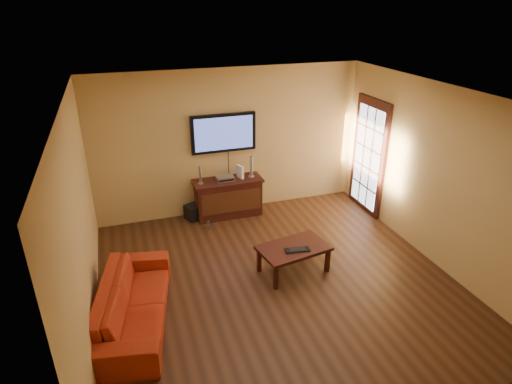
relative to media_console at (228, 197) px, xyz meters
name	(u,v)px	position (x,y,z in m)	size (l,w,h in m)	color
ground_plane	(277,281)	(0.13, -2.25, -0.36)	(5.00, 5.00, 0.00)	#351D0E
room_walls	(264,159)	(0.13, -1.62, 1.32)	(5.00, 5.00, 5.00)	tan
french_door	(368,158)	(2.59, -0.55, 0.69)	(0.07, 1.02, 2.22)	black
media_console	(228,197)	(0.00, 0.00, 0.00)	(1.28, 0.49, 0.72)	black
television	(224,133)	(0.00, 0.20, 1.19)	(1.19, 0.08, 0.70)	black
coffee_table	(294,250)	(0.44, -2.08, 0.01)	(1.11, 0.78, 0.43)	black
sofa	(132,296)	(-1.90, -2.46, 0.03)	(2.01, 0.59, 0.78)	#A52B12
speaker_left	(200,176)	(-0.51, -0.01, 0.51)	(0.09, 0.09, 0.34)	silver
speaker_right	(251,167)	(0.46, 0.02, 0.54)	(0.11, 0.11, 0.40)	silver
av_receiver	(225,178)	(-0.05, 0.02, 0.40)	(0.32, 0.23, 0.07)	silver
game_console	(240,172)	(0.25, 0.02, 0.48)	(0.05, 0.18, 0.24)	white
subwoofer	(194,212)	(-0.66, 0.06, -0.23)	(0.27, 0.27, 0.27)	black
bottle	(209,225)	(-0.49, -0.43, -0.28)	(0.06, 0.06, 0.18)	white
keyboard	(297,250)	(0.45, -2.19, 0.08)	(0.38, 0.19, 0.02)	black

